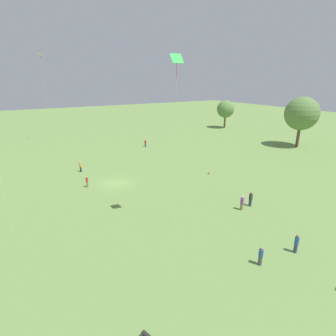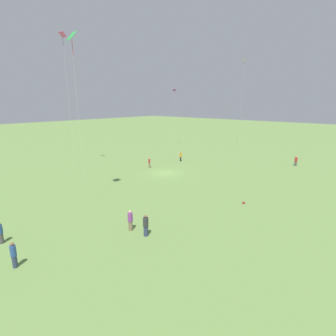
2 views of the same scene
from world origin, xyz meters
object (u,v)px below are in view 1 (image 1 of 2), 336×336
object	(u,v)px
person_5	(80,167)
person_6	(87,182)
picnic_bag_0	(209,173)
person_3	(261,256)
dog_0	(147,336)
person_1	(251,199)
kite_3	(42,65)
person_0	(242,203)
person_4	(145,143)
kite_2	(177,67)
person_2	(296,244)

from	to	relation	value
person_5	person_6	size ratio (longest dim) A/B	1.04
person_6	person_5	bearing A→B (deg)	106.94
person_5	picnic_bag_0	world-z (taller)	person_5
person_3	dog_0	bearing A→B (deg)	-113.90
person_1	kite_3	distance (m)	54.13
person_0	picnic_bag_0	size ratio (longest dim) A/B	6.31
person_5	picnic_bag_0	xyz separation A→B (m)	(11.79, 18.04, -0.80)
person_4	dog_0	bearing A→B (deg)	-131.75
dog_0	kite_2	bearing A→B (deg)	-146.66
person_4	picnic_bag_0	distance (m)	21.94
person_4	picnic_bag_0	xyz separation A→B (m)	(21.90, 1.04, -0.72)
person_1	person_4	size ratio (longest dim) A/B	1.09
person_2	picnic_bag_0	size ratio (longest dim) A/B	6.31
kite_3	picnic_bag_0	bearing A→B (deg)	-153.31
person_4	dog_0	size ratio (longest dim) A/B	2.09
person_3	person_6	distance (m)	25.71
person_4	person_5	bearing A→B (deg)	-165.44
picnic_bag_0	kite_2	bearing A→B (deg)	-50.68
kite_3	person_1	bearing A→B (deg)	-162.19
person_5	person_4	bearing A→B (deg)	-45.18
person_2	person_6	distance (m)	27.71
person_3	dog_0	world-z (taller)	person_3
person_0	person_6	xyz separation A→B (m)	(-16.37, -14.22, -0.03)
person_2	kite_2	bearing A→B (deg)	126.32
person_2	person_4	xyz separation A→B (m)	(-42.24, 5.32, -0.09)
person_6	picnic_bag_0	xyz separation A→B (m)	(4.44, 18.77, -0.77)
kite_3	dog_0	size ratio (longest dim) A/B	25.01
person_5	person_2	bearing A→B (deg)	-145.95
person_2	person_4	distance (m)	42.57
person_6	kite_3	xyz separation A→B (m)	(-32.64, -0.33, 16.95)
person_5	kite_2	distance (m)	27.62
person_2	dog_0	distance (m)	15.34
person_0	kite_3	world-z (taller)	kite_3
person_3	kite_2	bearing A→B (deg)	166.77
person_0	person_5	world-z (taller)	person_0
person_3	kite_2	world-z (taller)	kite_2
person_1	dog_0	distance (m)	21.05
person_1	kite_2	world-z (taller)	kite_2
person_6	person_4	bearing A→B (deg)	67.18
person_1	person_2	size ratio (longest dim) A/B	1.01
person_4	dog_0	xyz separation A→B (m)	(43.14, -20.63, -0.41)
person_0	kite_2	distance (m)	17.43
person_1	kite_3	size ratio (longest dim) A/B	0.09
person_1	person_2	world-z (taller)	person_1
person_1	person_6	size ratio (longest dim) A/B	1.08
person_3	person_6	size ratio (longest dim) A/B	1.02
person_3	picnic_bag_0	distance (m)	22.47
person_6	kite_3	distance (m)	36.78
person_5	person_6	world-z (taller)	person_5
person_1	kite_3	bearing A→B (deg)	102.47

